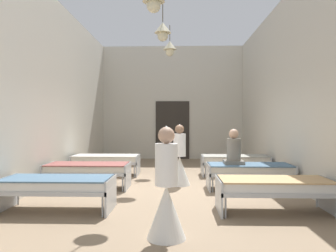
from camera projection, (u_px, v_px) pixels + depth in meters
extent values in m
cube|color=#8C755B|center=(168.00, 191.00, 7.43)|extent=(6.41, 12.78, 0.10)
cube|color=beige|center=(173.00, 103.00, 13.59)|extent=(6.21, 0.20, 4.71)
cube|color=beige|center=(39.00, 87.00, 7.50)|extent=(0.20, 12.18, 4.71)
cube|color=beige|center=(301.00, 86.00, 7.31)|extent=(0.20, 12.18, 4.71)
cube|color=#2D2823|center=(172.00, 130.00, 13.49)|extent=(1.40, 0.06, 2.40)
sphere|color=beige|center=(154.00, 6.00, 6.33)|extent=(0.28, 0.28, 0.28)
cylinder|color=brown|center=(163.00, 11.00, 8.45)|extent=(0.02, 0.02, 0.55)
cone|color=beige|center=(163.00, 28.00, 8.46)|extent=(0.44, 0.44, 0.28)
sphere|color=beige|center=(163.00, 36.00, 8.46)|extent=(0.28, 0.28, 0.28)
cylinder|color=brown|center=(170.00, 33.00, 10.58)|extent=(0.02, 0.02, 0.50)
cone|color=beige|center=(170.00, 45.00, 10.58)|extent=(0.44, 0.44, 0.28)
sphere|color=beige|center=(170.00, 52.00, 10.58)|extent=(0.28, 0.28, 0.28)
cylinder|color=#B7BCC1|center=(18.00, 196.00, 5.98)|extent=(0.03, 0.03, 0.34)
cylinder|color=#B7BCC1|center=(103.00, 207.00, 5.20)|extent=(0.03, 0.03, 0.34)
cylinder|color=#B7BCC1|center=(112.00, 196.00, 5.92)|extent=(0.03, 0.03, 0.34)
cube|color=#B7BCC1|center=(57.00, 189.00, 5.59)|extent=(1.90, 0.84, 0.07)
cube|color=#B7BCC1|center=(5.00, 194.00, 5.62)|extent=(0.04, 0.84, 0.57)
cube|color=#B7BCC1|center=(111.00, 194.00, 5.56)|extent=(0.04, 0.84, 0.57)
cube|color=white|center=(57.00, 183.00, 5.59)|extent=(1.82, 0.78, 0.14)
cube|color=slate|center=(57.00, 178.00, 5.58)|extent=(1.86, 0.82, 0.02)
cylinder|color=#B7BCC1|center=(226.00, 208.00, 5.14)|extent=(0.03, 0.03, 0.34)
cylinder|color=#B7BCC1|center=(220.00, 197.00, 5.86)|extent=(0.03, 0.03, 0.34)
cylinder|color=#B7BCC1|center=(336.00, 209.00, 5.09)|extent=(0.03, 0.03, 0.34)
cylinder|color=#B7BCC1|center=(317.00, 198.00, 5.81)|extent=(0.03, 0.03, 0.34)
cube|color=#B7BCC1|center=(274.00, 190.00, 5.47)|extent=(1.90, 0.84, 0.07)
cube|color=#B7BCC1|center=(219.00, 195.00, 5.50)|extent=(0.04, 0.84, 0.57)
cube|color=#B7BCC1|center=(330.00, 196.00, 5.44)|extent=(0.04, 0.84, 0.57)
cube|color=white|center=(274.00, 184.00, 5.47)|extent=(1.82, 0.78, 0.14)
cube|color=tan|center=(274.00, 179.00, 5.47)|extent=(1.86, 0.82, 0.02)
cylinder|color=#B7BCC1|center=(45.00, 184.00, 7.16)|extent=(0.03, 0.03, 0.34)
cylinder|color=#B7BCC1|center=(57.00, 178.00, 7.87)|extent=(0.03, 0.03, 0.34)
cylinder|color=#B7BCC1|center=(123.00, 184.00, 7.10)|extent=(0.03, 0.03, 0.34)
cylinder|color=#B7BCC1|center=(128.00, 178.00, 7.82)|extent=(0.03, 0.03, 0.34)
cube|color=#B7BCC1|center=(88.00, 172.00, 7.49)|extent=(1.90, 0.84, 0.07)
cube|color=#B7BCC1|center=(48.00, 176.00, 7.52)|extent=(0.04, 0.84, 0.57)
cube|color=#B7BCC1|center=(128.00, 176.00, 7.46)|extent=(0.04, 0.84, 0.57)
cube|color=silver|center=(88.00, 167.00, 7.48)|extent=(1.82, 0.78, 0.14)
cube|color=#8C4C47|center=(88.00, 164.00, 7.48)|extent=(1.86, 0.82, 0.02)
cylinder|color=#B7BCC1|center=(213.00, 185.00, 7.04)|extent=(0.03, 0.03, 0.34)
cylinder|color=#B7BCC1|center=(209.00, 179.00, 7.76)|extent=(0.03, 0.03, 0.34)
cylinder|color=#B7BCC1|center=(293.00, 185.00, 6.99)|extent=(0.03, 0.03, 0.34)
cylinder|color=#B7BCC1|center=(283.00, 179.00, 7.71)|extent=(0.03, 0.03, 0.34)
cube|color=#B7BCC1|center=(249.00, 173.00, 7.37)|extent=(1.90, 0.84, 0.07)
cube|color=#B7BCC1|center=(208.00, 176.00, 7.40)|extent=(0.04, 0.84, 0.57)
cube|color=#B7BCC1|center=(290.00, 177.00, 7.34)|extent=(0.04, 0.84, 0.57)
cube|color=silver|center=(249.00, 168.00, 7.37)|extent=(1.82, 0.78, 0.14)
cube|color=slate|center=(249.00, 165.00, 7.37)|extent=(1.86, 0.82, 0.02)
cylinder|color=#B7BCC1|center=(73.00, 171.00, 9.05)|extent=(0.03, 0.03, 0.34)
cylinder|color=#B7BCC1|center=(80.00, 167.00, 9.77)|extent=(0.03, 0.03, 0.34)
cylinder|color=#B7BCC1|center=(134.00, 171.00, 9.00)|extent=(0.03, 0.03, 0.34)
cylinder|color=#B7BCC1|center=(138.00, 167.00, 9.72)|extent=(0.03, 0.03, 0.34)
cube|color=#B7BCC1|center=(106.00, 162.00, 9.38)|extent=(1.90, 0.84, 0.07)
cube|color=#B7BCC1|center=(75.00, 165.00, 9.41)|extent=(0.04, 0.84, 0.57)
cube|color=#B7BCC1|center=(138.00, 165.00, 9.36)|extent=(0.04, 0.84, 0.57)
cube|color=silver|center=(106.00, 158.00, 9.38)|extent=(1.82, 0.78, 0.14)
cube|color=beige|center=(106.00, 155.00, 9.38)|extent=(1.86, 0.82, 0.02)
cylinder|color=#B7BCC1|center=(205.00, 171.00, 8.94)|extent=(0.03, 0.03, 0.34)
cylinder|color=#B7BCC1|center=(203.00, 168.00, 9.66)|extent=(0.03, 0.03, 0.34)
cylinder|color=#B7BCC1|center=(269.00, 172.00, 8.89)|extent=(0.03, 0.03, 0.34)
cylinder|color=#B7BCC1|center=(262.00, 168.00, 9.61)|extent=(0.03, 0.03, 0.34)
cube|color=#B7BCC1|center=(235.00, 162.00, 9.27)|extent=(1.90, 0.84, 0.07)
cube|color=#B7BCC1|center=(202.00, 165.00, 9.30)|extent=(0.04, 0.84, 0.57)
cube|color=#B7BCC1|center=(267.00, 166.00, 9.24)|extent=(0.04, 0.84, 0.57)
cube|color=silver|center=(235.00, 159.00, 9.27)|extent=(1.82, 0.78, 0.14)
cube|color=#9E9E93|center=(235.00, 156.00, 9.27)|extent=(1.86, 0.82, 0.02)
cone|color=white|center=(180.00, 171.00, 7.86)|extent=(0.52, 0.52, 0.70)
cylinder|color=white|center=(180.00, 145.00, 7.85)|extent=(0.30, 0.30, 0.55)
sphere|color=#846047|center=(180.00, 129.00, 7.85)|extent=(0.22, 0.22, 0.22)
cone|color=white|center=(180.00, 126.00, 7.84)|extent=(0.18, 0.18, 0.10)
cone|color=white|center=(166.00, 212.00, 4.25)|extent=(0.52, 0.52, 0.70)
cylinder|color=white|center=(166.00, 164.00, 4.24)|extent=(0.30, 0.30, 0.55)
sphere|color=tan|center=(166.00, 135.00, 4.24)|extent=(0.22, 0.22, 0.22)
cone|color=white|center=(166.00, 129.00, 4.24)|extent=(0.18, 0.18, 0.10)
cylinder|color=slate|center=(234.00, 151.00, 7.40)|extent=(0.32, 0.32, 0.58)
cube|color=slate|center=(234.00, 162.00, 7.41)|extent=(0.44, 0.44, 0.08)
sphere|color=tan|center=(234.00, 134.00, 7.40)|extent=(0.22, 0.22, 0.22)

